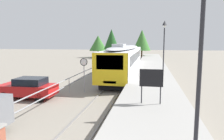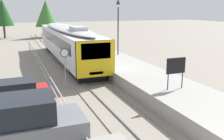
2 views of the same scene
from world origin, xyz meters
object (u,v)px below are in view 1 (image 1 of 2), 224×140
commuter_train (125,58)px  platform_notice_board (151,79)px  platform_lamp_mid_platform (164,37)px  parked_hatchback_red (29,88)px  speed_limit_sign (84,67)px  platform_lamp_near_end (202,22)px

commuter_train → platform_notice_board: 14.82m
platform_lamp_mid_platform → platform_notice_board: bearing=-96.2°
parked_hatchback_red → commuter_train: bearing=64.9°
parked_hatchback_red → platform_notice_board: bearing=-17.0°
commuter_train → speed_limit_sign: 9.66m
platform_notice_board → speed_limit_sign: 7.31m
commuter_train → platform_lamp_mid_platform: platform_lamp_mid_platform is taller
platform_lamp_mid_platform → platform_notice_board: (-1.26, -11.53, -2.44)m
speed_limit_sign → parked_hatchback_red: bearing=-144.8°
commuter_train → platform_notice_board: commuter_train is taller
platform_lamp_near_end → speed_limit_sign: platform_lamp_near_end is taller
platform_lamp_near_end → platform_notice_board: platform_lamp_near_end is taller
commuter_train → platform_notice_board: bearing=-77.8°
platform_lamp_near_end → platform_lamp_mid_platform: 16.27m
platform_lamp_near_end → parked_hatchback_red: platform_lamp_near_end is taller
commuter_train → platform_lamp_near_end: platform_lamp_near_end is taller
speed_limit_sign → parked_hatchback_red: 4.39m
platform_lamp_mid_platform → parked_hatchback_red: size_ratio=1.32×
commuter_train → parked_hatchback_red: commuter_train is taller
platform_notice_board → speed_limit_sign: (-5.27, 5.07, -0.06)m
platform_lamp_near_end → parked_hatchback_red: size_ratio=1.32×
platform_lamp_near_end → platform_notice_board: bearing=104.9°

